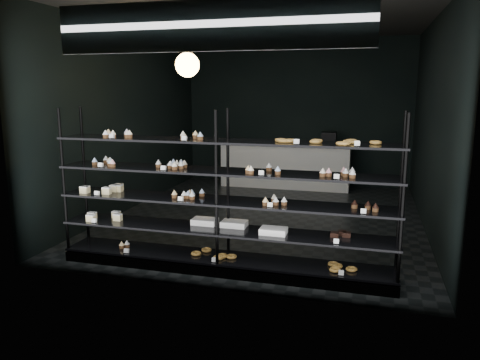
# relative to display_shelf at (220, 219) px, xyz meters

# --- Properties ---
(room) EXTENTS (5.01, 6.01, 3.20)m
(room) POSITION_rel_display_shelf_xyz_m (0.03, 2.45, 0.97)
(room) COLOR black
(room) RESTS_ON ground
(display_shelf) EXTENTS (4.00, 0.50, 1.91)m
(display_shelf) POSITION_rel_display_shelf_xyz_m (0.00, 0.00, 0.00)
(display_shelf) COLOR black
(display_shelf) RESTS_ON room
(signage) EXTENTS (3.30, 0.05, 0.50)m
(signage) POSITION_rel_display_shelf_xyz_m (0.03, -0.48, 2.12)
(signage) COLOR #0B103B
(signage) RESTS_ON room
(pendant_lamp) EXTENTS (0.33, 0.33, 0.89)m
(pendant_lamp) POSITION_rel_display_shelf_xyz_m (-0.80, 1.06, 1.82)
(pendant_lamp) COLOR black
(pendant_lamp) RESTS_ON room
(service_counter) EXTENTS (2.88, 0.65, 1.23)m
(service_counter) POSITION_rel_display_shelf_xyz_m (-0.10, 4.95, -0.13)
(service_counter) COLOR silver
(service_counter) RESTS_ON room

